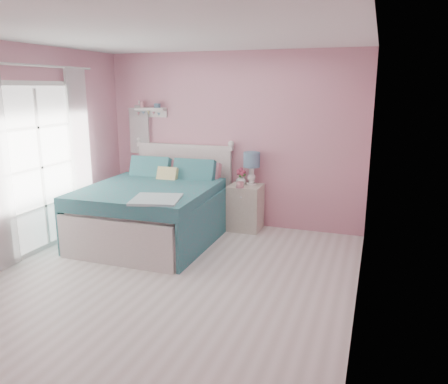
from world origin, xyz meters
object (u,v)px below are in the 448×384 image
Objects in this scene: table_lamp at (252,162)px; vase at (241,179)px; nightstand at (245,207)px; teacup at (240,185)px; bed at (155,210)px.

vase is at bearing -160.90° from table_lamp.
nightstand is 0.42m from teacup.
table_lamp reaches higher than vase.
teacup is (-0.03, -0.18, 0.38)m from nightstand.
bed is 19.53× the size of teacup.
bed is at bearing -142.48° from table_lamp.
table_lamp is at bearing 50.46° from nightstand.
table_lamp reaches higher than teacup.
bed is 1.34m from vase.
nightstand is 1.40× the size of table_lamp.
teacup is at bearing -111.09° from table_lamp.
table_lamp is at bearing 19.10° from vase.
vase is (0.99, 0.82, 0.35)m from bed.
nightstand is 0.42m from vase.
vase is at bearing 162.66° from nightstand.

